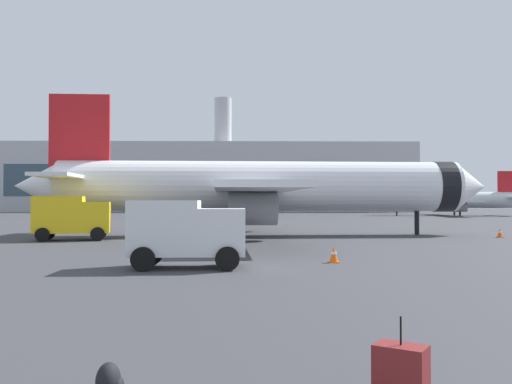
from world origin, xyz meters
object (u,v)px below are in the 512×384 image
at_px(service_truck, 71,216).
at_px(traveller_backpack, 110,382).
at_px(airplane_at_gate, 258,187).
at_px(cargo_van, 186,230).
at_px(rolling_suitcase, 401,373).
at_px(safety_cone_near, 500,233).
at_px(safety_cone_mid, 334,255).
at_px(airplane_taxiing, 449,200).

distance_m(service_truck, traveller_backpack, 30.90).
distance_m(airplane_at_gate, service_truck, 13.57).
relative_size(cargo_van, rolling_suitcase, 4.03).
relative_size(safety_cone_near, safety_cone_mid, 0.97).
distance_m(service_truck, rolling_suitcase, 32.45).
relative_size(airplane_taxiing, traveller_backpack, 57.25).
height_order(airplane_taxiing, rolling_suitcase, airplane_taxiing).
xyz_separation_m(airplane_at_gate, rolling_suitcase, (1.08, -34.50, -3.27)).
bearing_deg(airplane_taxiing, rolling_suitcase, -110.72).
xyz_separation_m(airplane_at_gate, traveller_backpack, (-2.63, -34.29, -3.42)).
bearing_deg(safety_cone_mid, rolling_suitcase, -96.04).
bearing_deg(airplane_at_gate, safety_cone_mid, -81.50).
xyz_separation_m(service_truck, traveller_backpack, (9.81, -29.27, -1.37)).
bearing_deg(cargo_van, traveller_backpack, -87.67).
xyz_separation_m(airplane_taxiing, safety_cone_mid, (-33.22, -76.31, -2.47)).
relative_size(safety_cone_mid, traveller_backpack, 1.42).
relative_size(cargo_van, safety_cone_near, 6.69).
xyz_separation_m(safety_cone_near, rolling_suitcase, (-16.08, -31.88, 0.06)).
distance_m(airplane_at_gate, airplane_taxiing, 68.08).
bearing_deg(traveller_backpack, airplane_at_gate, 85.61).
relative_size(rolling_suitcase, traveller_backpack, 2.29).
bearing_deg(cargo_van, airplane_taxiing, 63.32).
bearing_deg(cargo_van, safety_cone_mid, 15.96).
relative_size(service_truck, cargo_van, 1.16).
xyz_separation_m(airplane_taxiing, rolling_suitcase, (-34.91, -92.28, -2.42)).
relative_size(safety_cone_mid, rolling_suitcase, 0.62).
height_order(airplane_at_gate, traveller_backpack, airplane_at_gate).
relative_size(safety_cone_near, traveller_backpack, 1.38).
bearing_deg(traveller_backpack, airplane_taxiing, 67.24).
distance_m(cargo_van, traveller_backpack, 14.12).
relative_size(service_truck, safety_cone_near, 7.75).
xyz_separation_m(airplane_at_gate, safety_cone_mid, (2.77, -18.53, -3.32)).
relative_size(airplane_taxiing, cargo_van, 6.20).
bearing_deg(traveller_backpack, service_truck, 108.53).
bearing_deg(safety_cone_mid, cargo_van, -164.04).
xyz_separation_m(airplane_at_gate, service_truck, (-12.44, -5.02, -2.05)).
height_order(airplane_taxiing, safety_cone_near, airplane_taxiing).
height_order(cargo_van, traveller_backpack, cargo_van).
bearing_deg(safety_cone_near, traveller_backpack, -122.00).
bearing_deg(traveller_backpack, cargo_van, 92.33).
bearing_deg(service_truck, traveller_backpack, -71.47).
xyz_separation_m(safety_cone_mid, rolling_suitcase, (-1.69, -15.97, 0.06)).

